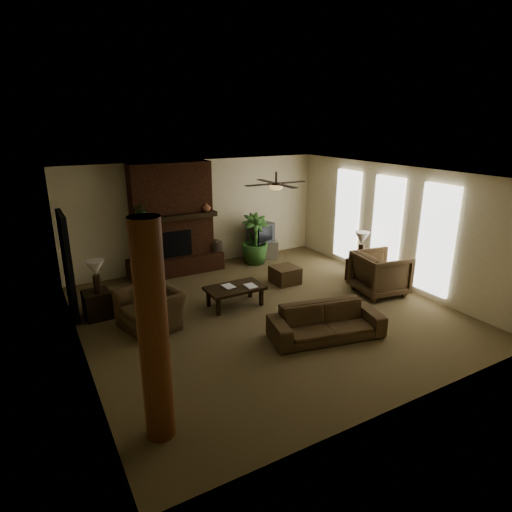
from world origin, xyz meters
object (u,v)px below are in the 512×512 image
sofa (326,317)px  tv_stand (262,249)px  armchair_right (380,271)px  side_table_right (359,269)px  ottoman (285,275)px  lamp_left (96,271)px  armchair_left (150,303)px  lamp_right (362,240)px  coffee_table (235,289)px  side_table_left (97,305)px  floor_plant (255,250)px  log_column (153,334)px  floor_vase (216,252)px

sofa → tv_stand: sofa is taller
armchair_right → side_table_right: size_ratio=1.92×
armchair_right → ottoman: bearing=52.4°
lamp_left → armchair_left: bearing=-47.7°
ottoman → tv_stand: bearing=75.7°
side_table_right → lamp_right: bearing=29.8°
coffee_table → ottoman: coffee_table is taller
side_table_right → sofa: bearing=-143.0°
side_table_left → side_table_right: same height
armchair_right → floor_plant: bearing=32.6°
side_table_right → ottoman: bearing=157.4°
sofa → side_table_left: size_ratio=3.71×
log_column → sofa: (3.37, 0.97, -1.00)m
coffee_table → lamp_left: lamp_left is taller
floor_plant → log_column: bearing=-129.3°
coffee_table → lamp_left: size_ratio=1.85×
side_table_left → lamp_right: size_ratio=0.85×
ottoman → side_table_left: (-4.28, 0.25, 0.08)m
armchair_right → lamp_left: size_ratio=1.62×
coffee_table → lamp_left: bearing=162.9°
tv_stand → side_table_left: size_ratio=1.55×
side_table_left → lamp_right: (6.03, -0.94, 0.73)m
coffee_table → side_table_left: 2.76m
coffee_table → armchair_left: bearing=-178.0°
ottoman → side_table_left: bearing=176.7°
ottoman → floor_vase: bearing=117.6°
sofa → armchair_left: bearing=156.1°
floor_plant → lamp_right: size_ratio=2.09×
armchair_left → armchair_right: size_ratio=1.06×
side_table_right → floor_vase: bearing=136.1°
armchair_left → side_table_right: armchair_left is taller
side_table_left → armchair_right: bearing=-17.7°
log_column → armchair_right: log_column is taller
armchair_left → tv_stand: bearing=109.1°
floor_plant → lamp_left: (-4.34, -1.46, 0.62)m
armchair_left → armchair_right: (4.97, -0.94, 0.04)m
sofa → floor_vase: sofa is taller
sofa → side_table_left: sofa is taller
coffee_table → floor_vase: size_ratio=1.56×
tv_stand → side_table_left: bearing=-139.0°
tv_stand → lamp_right: 3.02m
side_table_left → coffee_table: bearing=-17.9°
sofa → lamp_left: size_ratio=3.14×
coffee_table → lamp_left: 2.78m
lamp_right → floor_vase: bearing=136.8°
tv_stand → side_table_left: (-4.78, -1.71, 0.03)m
log_column → lamp_right: log_column is taller
lamp_left → lamp_right: size_ratio=1.00×
armchair_right → side_table_left: (-5.78, 1.85, -0.25)m
armchair_right → coffee_table: 3.31m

